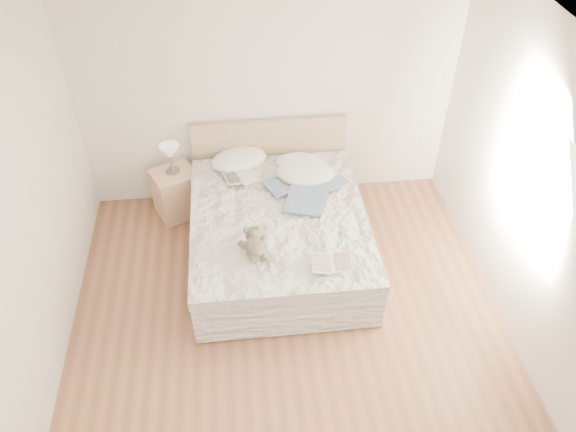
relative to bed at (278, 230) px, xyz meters
The scene contains 16 objects.
floor 1.23m from the bed, 90.00° to the right, with size 4.00×4.50×0.00m, color brown.
ceiling 2.67m from the bed, 90.00° to the right, with size 4.00×4.50×0.00m, color white.
wall_back 1.49m from the bed, 90.00° to the left, with size 4.00×0.02×2.70m, color silver.
wall_left 2.55m from the bed, 149.21° to the right, with size 0.02×4.50×2.70m, color silver.
wall_right 2.55m from the bed, 30.79° to the right, with size 0.02×4.50×2.70m, color silver.
window 2.46m from the bed, 24.16° to the right, with size 0.02×1.30×1.10m, color white.
bed is the anchor object (origin of this frame).
nightstand 1.31m from the bed, 144.36° to the left, with size 0.45×0.40×0.56m, color tan.
table_lamp 1.41m from the bed, 143.53° to the left, with size 0.24×0.24×0.33m.
pillow_left 0.95m from the bed, 113.02° to the left, with size 0.61×0.43×0.18m, color white.
pillow_middle 0.81m from the bed, 65.31° to the left, with size 0.53×0.37×0.16m, color white.
pillow_right 0.69m from the bed, 56.03° to the left, with size 0.62×0.43×0.19m, color white.
blouse 0.46m from the bed, 21.93° to the left, with size 0.60×0.64×0.02m, color #405574, non-canonical shape.
photo_book 0.68m from the bed, 125.01° to the left, with size 0.33×0.23×0.02m, color silver.
childrens_book 0.97m from the bed, 63.74° to the right, with size 0.38×0.25×0.02m, color beige.
teddy_bear 0.77m from the bed, 112.84° to the right, with size 0.23×0.33×0.17m, color brown, non-canonical shape.
Camera 1 is at (-0.36, -3.00, 4.21)m, focal length 35.00 mm.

